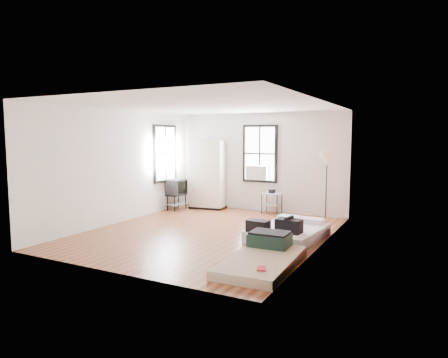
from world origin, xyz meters
The scene contains 8 objects.
ground centered at (0.00, 0.00, 0.00)m, with size 6.00×6.00×0.00m, color #592A17.
room_shell centered at (0.23, 0.36, 1.74)m, with size 5.02×6.02×2.80m.
mattress_main centered at (1.74, 0.31, 0.15)m, with size 1.41×1.83×0.56m.
mattress_bare centered at (1.92, -1.49, 0.13)m, with size 1.10×1.98×0.42m.
wardrobe centered at (-1.53, 2.65, 1.00)m, with size 1.09×0.71×2.02m.
side_table centered at (0.47, 2.72, 0.46)m, with size 0.53×0.43×0.68m.
floor_lamp centered at (2.15, 1.91, 1.53)m, with size 0.38×0.38×1.78m.
tv_stand centered at (-2.21, 2.01, 0.64)m, with size 0.48×0.66×0.90m.
Camera 1 is at (4.35, -7.59, 2.12)m, focal length 32.00 mm.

